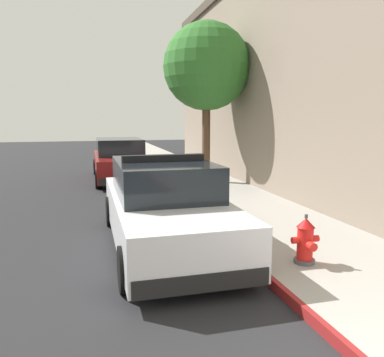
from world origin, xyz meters
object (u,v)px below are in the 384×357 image
at_px(fire_hydrant, 305,241).
at_px(parked_car_silver_ahead, 120,160).
at_px(police_cruiser, 164,206).
at_px(street_tree, 207,67).

bearing_deg(fire_hydrant, parked_car_silver_ahead, 101.25).
bearing_deg(parked_car_silver_ahead, police_cruiser, -89.02).
xyz_separation_m(police_cruiser, parked_car_silver_ahead, (-0.14, 8.11, -0.00)).
height_order(parked_car_silver_ahead, fire_hydrant, parked_car_silver_ahead).
relative_size(police_cruiser, parked_car_silver_ahead, 1.00).
height_order(police_cruiser, street_tree, street_tree).
distance_m(police_cruiser, parked_car_silver_ahead, 8.11).
distance_m(police_cruiser, fire_hydrant, 2.54).
distance_m(parked_car_silver_ahead, fire_hydrant, 10.06).
relative_size(police_cruiser, fire_hydrant, 6.37).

